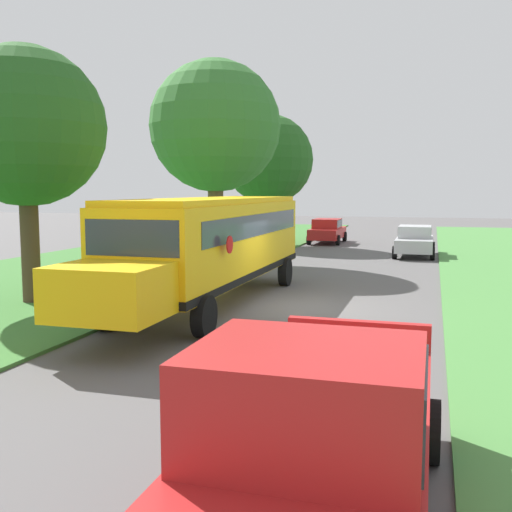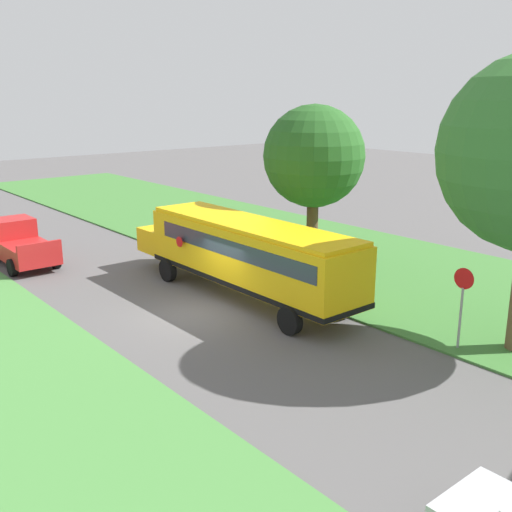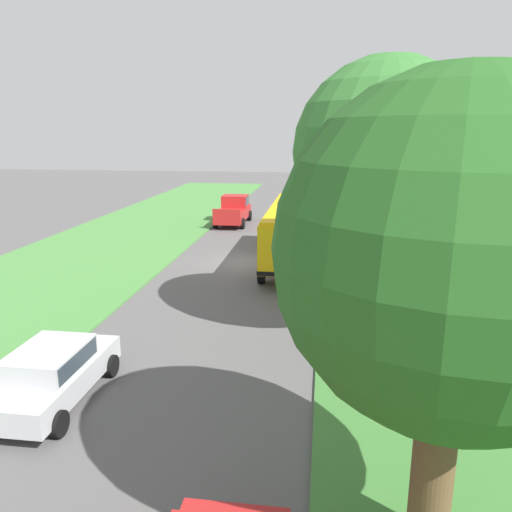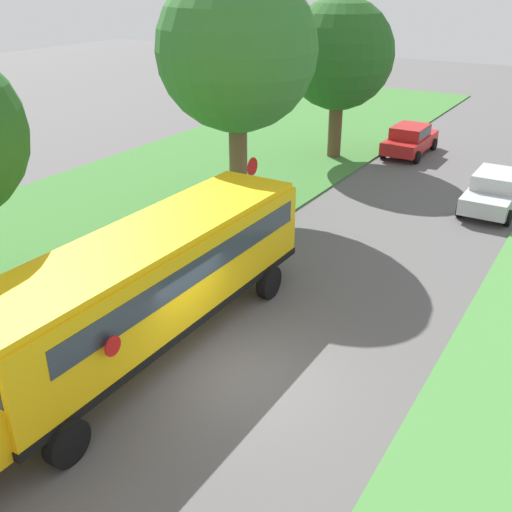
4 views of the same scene
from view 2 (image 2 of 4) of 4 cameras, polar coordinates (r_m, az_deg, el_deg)
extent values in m
plane|color=#565454|center=(22.68, -5.70, -5.45)|extent=(120.00, 120.00, 0.00)
cube|color=#3D7533|center=(29.13, 10.80, -0.88)|extent=(12.00, 80.00, 0.08)
cube|color=yellow|center=(23.51, -0.56, 0.24)|extent=(2.50, 10.50, 2.20)
cube|color=yellow|center=(28.58, -8.43, 1.63)|extent=(2.20, 1.90, 1.10)
cube|color=yellow|center=(23.23, -0.57, 3.05)|extent=(2.35, 10.29, 0.16)
cube|color=black|center=(23.78, -0.56, -2.05)|extent=(2.54, 10.54, 0.20)
cube|color=#2D3842|center=(23.17, -0.10, 1.19)|extent=(2.53, 9.24, 0.64)
cube|color=#2D3842|center=(27.53, -7.42, 3.31)|extent=(2.25, 0.12, 0.80)
cylinder|color=red|center=(24.94, -7.31, 1.34)|extent=(0.03, 0.44, 0.44)
cylinder|color=black|center=(26.52, -8.40, -1.34)|extent=(0.30, 1.00, 1.00)
cylinder|color=black|center=(27.83, -4.01, -0.42)|extent=(0.30, 1.00, 1.00)
cylinder|color=black|center=(20.52, 3.23, -6.16)|extent=(0.30, 1.00, 1.00)
cylinder|color=black|center=(22.20, 7.99, -4.61)|extent=(0.30, 1.00, 1.00)
cube|color=#B21E1E|center=(30.95, -21.53, 0.71)|extent=(2.00, 5.40, 0.80)
cube|color=#B21E1E|center=(31.65, -22.22, 2.53)|extent=(1.90, 1.70, 0.90)
cube|color=#2D3842|center=(31.64, -22.23, 2.58)|extent=(1.94, 1.53, 0.63)
cube|color=#B21E1E|center=(28.39, -19.94, 0.84)|extent=(2.00, 0.16, 0.36)
cylinder|color=black|center=(32.96, -20.80, 0.90)|extent=(0.28, 0.80, 0.80)
cylinder|color=black|center=(29.13, -22.20, -1.02)|extent=(0.28, 0.80, 0.80)
cylinder|color=black|center=(29.75, -18.55, -0.36)|extent=(0.28, 0.80, 0.80)
cylinder|color=#4C3826|center=(28.23, 5.36, 2.38)|extent=(0.54, 0.54, 3.49)
sphere|color=#23561E|center=(27.67, 5.54, 9.44)|extent=(4.65, 4.65, 4.65)
sphere|color=#23561E|center=(27.44, 5.13, 8.82)|extent=(3.41, 3.41, 3.41)
cylinder|color=gray|center=(20.16, 18.87, -5.72)|extent=(0.08, 0.08, 2.10)
cylinder|color=red|center=(19.74, 19.20, -2.05)|extent=(0.03, 0.68, 0.68)
camera|label=1|loc=(35.69, -26.39, 6.25)|focal=42.00mm
camera|label=3|loc=(17.88, 77.66, 0.13)|focal=35.00mm
camera|label=4|loc=(28.12, -30.10, 14.97)|focal=42.00mm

